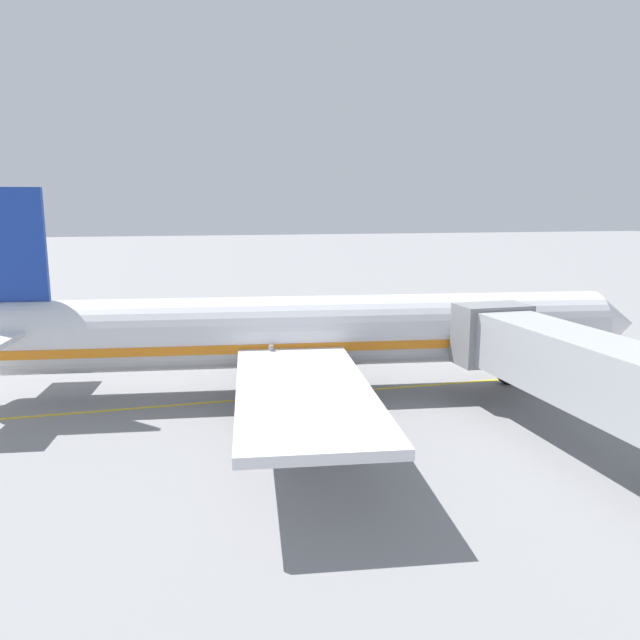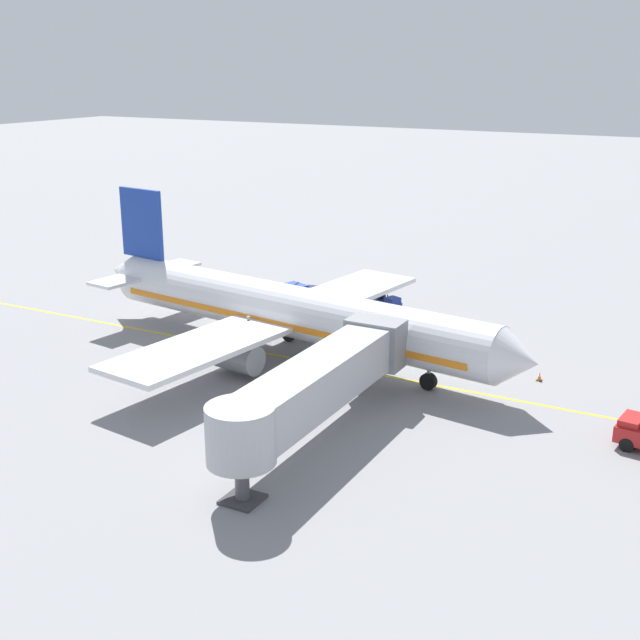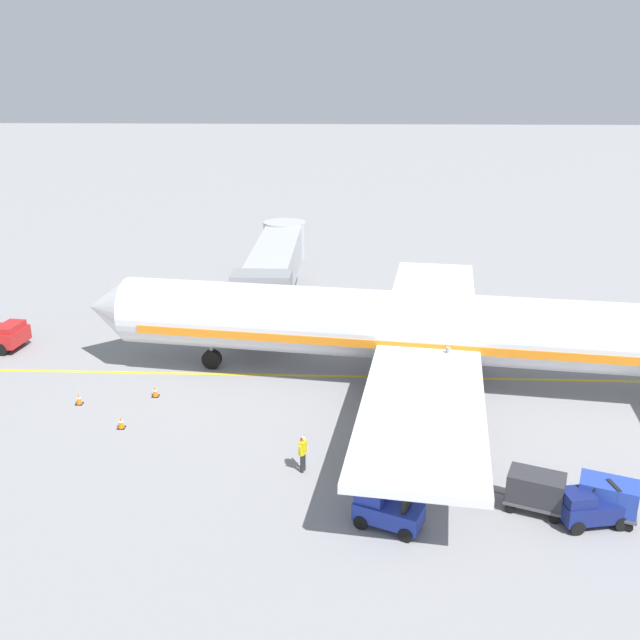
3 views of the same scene
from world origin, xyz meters
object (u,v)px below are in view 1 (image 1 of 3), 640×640
object	(u,v)px
parked_airliner	(302,333)
baggage_tug_trailing	(291,330)
baggage_tug_lead	(186,337)
jet_bridge	(602,376)
ground_crew_loader	(272,358)
safety_cone_nose_left	(546,352)
safety_cone_nose_right	(506,360)
safety_cone_wing_tip	(487,347)
baggage_cart_second_in_train	(176,335)
ground_crew_wing_walker	(274,348)
baggage_cart_front	(214,334)
ground_crew_marshaller	(348,334)

from	to	relation	value
parked_airliner	baggage_tug_trailing	xyz separation A→B (m)	(-12.92, 2.08, -2.47)
baggage_tug_lead	jet_bridge	bearing A→B (deg)	30.42
baggage_tug_lead	ground_crew_loader	distance (m)	9.80
safety_cone_nose_left	safety_cone_nose_right	bearing A→B (deg)	-73.93
safety_cone_nose_left	safety_cone_wing_tip	distance (m)	3.82
parked_airliner	baggage_cart_second_in_train	world-z (taller)	parked_airliner
baggage_cart_second_in_train	ground_crew_wing_walker	xyz separation A→B (m)	(5.59, 5.95, 0.00)
baggage_tug_trailing	safety_cone_wing_tip	size ratio (longest dim) A/B	4.70
jet_bridge	baggage_cart_second_in_train	bearing A→B (deg)	-147.92
baggage_cart_second_in_train	baggage_tug_lead	bearing A→B (deg)	119.96
ground_crew_wing_walker	safety_cone_nose_left	world-z (taller)	ground_crew_wing_walker
baggage_cart_front	ground_crew_loader	bearing A→B (deg)	19.09
parked_airliner	safety_cone_nose_left	world-z (taller)	parked_airliner
ground_crew_loader	baggage_cart_second_in_train	bearing A→B (deg)	-147.18
baggage_tug_lead	baggage_cart_second_in_train	distance (m)	0.85
baggage_tug_lead	baggage_cart_front	world-z (taller)	baggage_tug_lead
ground_crew_marshaller	safety_cone_nose_right	xyz separation A→B (m)	(6.92, 8.20, -0.66)
ground_crew_marshaller	safety_cone_wing_tip	xyz separation A→B (m)	(3.44, 8.92, -0.66)
jet_bridge	baggage_tug_lead	xyz separation A→B (m)	(-24.33, -14.29, -2.75)
ground_crew_wing_walker	safety_cone_wing_tip	distance (m)	14.72
baggage_cart_front	ground_crew_marshaller	world-z (taller)	ground_crew_marshaller
ground_crew_wing_walker	ground_crew_marshaller	distance (m)	6.41
ground_crew_wing_walker	safety_cone_wing_tip	bearing A→B (deg)	87.47
parked_airliner	safety_cone_nose_right	world-z (taller)	parked_airliner
baggage_cart_second_in_train	safety_cone_nose_left	world-z (taller)	baggage_cart_second_in_train
jet_bridge	ground_crew_wing_walker	world-z (taller)	jet_bridge
jet_bridge	safety_cone_nose_right	bearing A→B (deg)	160.88
parked_airliner	safety_cone_nose_left	distance (m)	17.86
safety_cone_wing_tip	safety_cone_nose_right	bearing A→B (deg)	-11.64
safety_cone_wing_tip	jet_bridge	bearing A→B (deg)	-17.69
baggage_cart_front	ground_crew_wing_walker	xyz separation A→B (m)	(5.21, 3.36, 0.00)
parked_airliner	ground_crew_loader	bearing A→B (deg)	-165.68
safety_cone_nose_left	ground_crew_marshaller	bearing A→B (deg)	-116.32
safety_cone_wing_tip	baggage_tug_lead	bearing A→B (deg)	-108.45
baggage_cart_second_in_train	safety_cone_wing_tip	world-z (taller)	baggage_cart_second_in_train
jet_bridge	baggage_cart_front	size ratio (longest dim) A/B	6.02
parked_airliner	baggage_tug_lead	size ratio (longest dim) A/B	13.92
safety_cone_nose_left	safety_cone_nose_right	xyz separation A→B (m)	(1.06, -3.66, 0.00)
jet_bridge	ground_crew_marshaller	size ratio (longest dim) A/B	10.50
baggage_cart_second_in_train	ground_crew_marshaller	bearing A→B (deg)	76.54
safety_cone_nose_left	baggage_tug_lead	bearing A→B (deg)	-111.65
parked_airliner	baggage_cart_front	xyz separation A→B (m)	(-11.65, -3.69, -2.24)
ground_crew_wing_walker	ground_crew_loader	distance (m)	2.72
parked_airliner	safety_cone_nose_left	xyz separation A→B (m)	(-3.36, 17.30, -2.90)
baggage_cart_front	ground_crew_wing_walker	distance (m)	6.20
baggage_tug_trailing	safety_cone_wing_tip	world-z (taller)	baggage_tug_trailing
parked_airliner	ground_crew_wing_walker	xyz separation A→B (m)	(-6.44, -0.33, -2.23)
baggage_cart_front	safety_cone_nose_right	bearing A→B (deg)	61.65
parked_airliner	ground_crew_marshaller	bearing A→B (deg)	149.53
safety_cone_nose_left	parked_airliner	bearing A→B (deg)	-79.00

